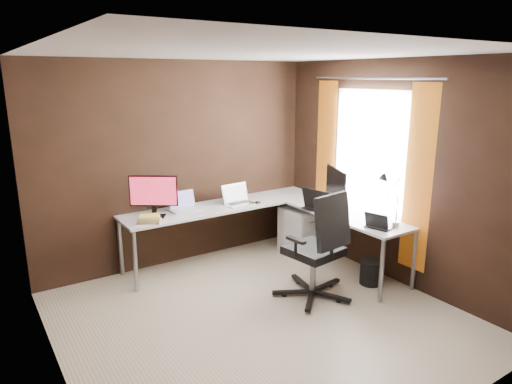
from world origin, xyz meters
TOP-DOWN VIEW (x-y plane):
  - room at (0.34, 0.07)m, footprint 3.60×3.60m
  - desk at (0.84, 1.04)m, footprint 2.65×2.25m
  - drawer_pedestal at (1.43, 1.15)m, footprint 0.42×0.50m
  - monitor_left at (-0.46, 1.52)m, footprint 0.47×0.34m
  - monitor_right at (1.55, 0.65)m, footprint 0.25×0.57m
  - laptop_white at (-0.06, 1.57)m, footprint 0.34×0.24m
  - laptop_silver at (0.63, 1.44)m, footprint 0.39×0.29m
  - laptop_black_big at (1.31, 0.65)m, footprint 0.37×0.47m
  - laptop_black_small at (1.37, -0.20)m, footprint 0.25×0.30m
  - book_stack at (-0.58, 1.35)m, footprint 0.31×0.29m
  - mouse_left at (-0.57, 1.37)m, footprint 0.10×0.08m
  - mouse_corner at (0.83, 1.30)m, footprint 0.10×0.08m
  - desk_lamp at (1.51, -0.21)m, footprint 0.19×0.22m
  - office_chair at (0.75, 0.06)m, footprint 0.66×0.66m
  - wastebasket at (1.48, -0.05)m, footprint 0.32×0.32m

SIDE VIEW (x-z plane):
  - wastebasket at x=1.48m, z-range 0.00..0.28m
  - drawer_pedestal at x=1.43m, z-range 0.00..0.60m
  - office_chair at x=0.75m, z-range -0.24..0.93m
  - desk at x=0.84m, z-range 0.31..1.04m
  - mouse_left at x=-0.57m, z-range 0.73..0.76m
  - mouse_corner at x=0.83m, z-range 0.73..0.76m
  - book_stack at x=-0.58m, z-range 0.73..0.81m
  - laptop_black_small at x=1.37m, z-range 0.68..0.86m
  - laptop_white at x=-0.06m, z-range 0.67..0.89m
  - laptop_silver at x=0.63m, z-range 0.66..0.91m
  - laptop_black_big at x=1.31m, z-range 0.65..0.93m
  - monitor_left at x=-0.46m, z-range 0.76..1.24m
  - monitor_right at x=1.55m, z-range 0.76..1.25m
  - desk_lamp at x=1.51m, z-range 0.81..1.39m
  - room at x=0.34m, z-range 0.03..2.53m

